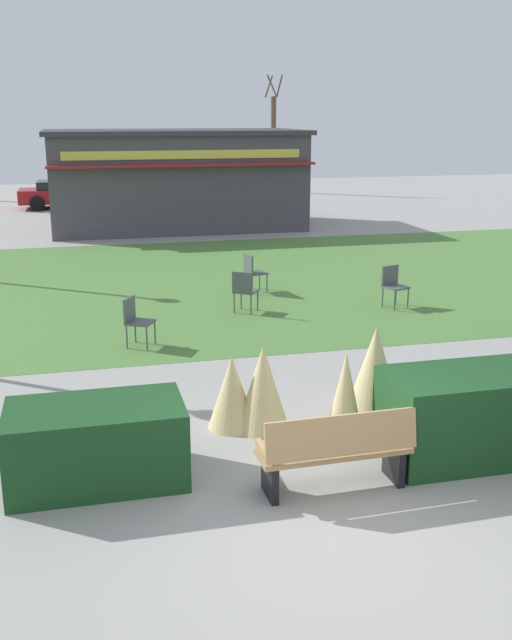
{
  "coord_description": "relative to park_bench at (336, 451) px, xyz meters",
  "views": [
    {
      "loc": [
        -2.39,
        -6.39,
        4.01
      ],
      "look_at": [
        0.08,
        3.66,
        1.11
      ],
      "focal_mm": 41.34,
      "sensor_mm": 36.0,
      "label": 1
    }
  ],
  "objects": [
    {
      "name": "cafe_chair_east",
      "position": [
        -1.67,
        5.84,
        0.05
      ],
      "size": [
        0.59,
        0.59,
        0.89
      ],
      "color": "#4C5156",
      "rests_on": "ground_plane"
    },
    {
      "name": "food_kiosk",
      "position": [
        1.05,
        20.13,
        1.27
      ],
      "size": [
        9.12,
        5.06,
        3.49
      ],
      "color": "#47424C",
      "rests_on": "ground_plane"
    },
    {
      "name": "parked_car_west_slot",
      "position": [
        -2.85,
        27.06,
        0.16
      ],
      "size": [
        4.22,
        2.09,
        1.2
      ],
      "color": "maroon",
      "rests_on": "ground_plane"
    },
    {
      "name": "cafe_chair_center",
      "position": [
        0.73,
        7.61,
        0.05
      ],
      "size": [
        0.61,
        0.61,
        0.89
      ],
      "color": "#4C5156",
      "rests_on": "ground_plane"
    },
    {
      "name": "ground_plane",
      "position": [
        -0.21,
        -0.52,
        -0.48
      ],
      "size": [
        80.0,
        80.0,
        0.0
      ],
      "primitive_type": "plane",
      "color": "#999691"
    },
    {
      "name": "cafe_chair_north",
      "position": [
        1.33,
        9.4,
        0.05
      ],
      "size": [
        0.53,
        0.53,
        0.89
      ],
      "color": "#4C5156",
      "rests_on": "ground_plane"
    },
    {
      "name": "hedge_left",
      "position": [
        -2.53,
        0.87,
        -0.03
      ],
      "size": [
        1.96,
        1.1,
        0.9
      ],
      "primitive_type": "cube",
      "color": "#19421E",
      "rests_on": "ground_plane"
    },
    {
      "name": "park_bench",
      "position": [
        0.0,
        0.0,
        0.0
      ],
      "size": [
        1.71,
        0.56,
        0.95
      ],
      "color": "tan",
      "rests_on": "ground_plane"
    },
    {
      "name": "ornamental_grass_behind_left",
      "position": [
        -0.36,
        1.8,
        0.09
      ],
      "size": [
        0.7,
        0.7,
        1.15
      ],
      "primitive_type": "cone",
      "color": "#D1BC7F",
      "rests_on": "ground_plane"
    },
    {
      "name": "tree_right_bg",
      "position": [
        7.83,
        31.61,
        2.15
      ],
      "size": [
        0.91,
        0.96,
        5.98
      ],
      "color": "brown",
      "rests_on": "ground_plane"
    },
    {
      "name": "lawn_patch",
      "position": [
        -0.21,
        10.72,
        -0.48
      ],
      "size": [
        36.0,
        12.0,
        0.01
      ],
      "primitive_type": "cube",
      "color": "#4C7A38",
      "rests_on": "ground_plane"
    },
    {
      "name": "hedge_right",
      "position": [
        2.21,
        0.44,
        0.05
      ],
      "size": [
        2.77,
        1.1,
        1.07
      ],
      "primitive_type": "cube",
      "color": "#19421E",
      "rests_on": "ground_plane"
    },
    {
      "name": "cafe_chair_west",
      "position": [
        3.94,
        7.34,
        0.05
      ],
      "size": [
        0.56,
        0.56,
        0.89
      ],
      "color": "#4C5156",
      "rests_on": "ground_plane"
    },
    {
      "name": "ornamental_grass_behind_center",
      "position": [
        0.55,
        1.2,
        0.11
      ],
      "size": [
        0.51,
        0.51,
        1.18
      ],
      "primitive_type": "cone",
      "color": "#D1BC7F",
      "rests_on": "ground_plane"
    },
    {
      "name": "ornamental_grass_behind_far",
      "position": [
        -0.74,
        1.96,
        0.01
      ],
      "size": [
        0.65,
        0.65,
        0.99
      ],
      "primitive_type": "cone",
      "color": "#D1BC7F",
      "rests_on": "ground_plane"
    },
    {
      "name": "ornamental_grass_behind_right",
      "position": [
        1.28,
        2.0,
        0.14
      ],
      "size": [
        0.78,
        0.78,
        1.23
      ],
      "primitive_type": "cone",
      "color": "#D1BC7F",
      "rests_on": "ground_plane"
    },
    {
      "name": "parked_car_center_slot",
      "position": [
        2.5,
        27.06,
        0.16
      ],
      "size": [
        4.21,
        2.09,
        1.2
      ],
      "color": "#B7BABF",
      "rests_on": "ground_plane"
    }
  ]
}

